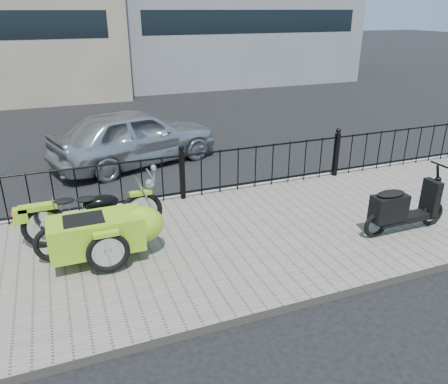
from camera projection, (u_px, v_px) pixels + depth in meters
name	position (u px, v px, depth m)	size (l,w,h in m)	color
ground	(205.00, 233.00, 7.49)	(120.00, 120.00, 0.00)	black
sidewalk	(215.00, 243.00, 7.04)	(30.00, 3.80, 0.12)	slate
curb	(181.00, 198.00, 8.70)	(30.00, 0.10, 0.12)	gray
iron_fence	(182.00, 176.00, 8.38)	(14.11, 0.11, 1.08)	black
motorcycle_sidecar	(108.00, 227.00, 6.41)	(2.28, 1.48, 0.98)	black
scooter	(401.00, 209.00, 7.10)	(1.62, 0.47, 1.10)	black
spare_tire	(54.00, 244.00, 6.32)	(0.58, 0.58, 0.08)	black
sedan_car	(135.00, 136.00, 10.57)	(1.63, 4.05, 1.38)	#B9BBC0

